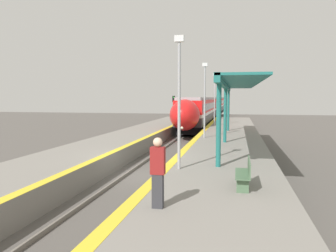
{
  "coord_description": "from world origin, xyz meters",
  "views": [
    {
      "loc": [
        4.51,
        -15.15,
        3.83
      ],
      "look_at": [
        0.55,
        3.63,
        2.14
      ],
      "focal_mm": 35.0,
      "sensor_mm": 36.0,
      "label": 1
    }
  ],
  "objects_px": {
    "lamppost_farthest": "(220,96)",
    "lamppost_near": "(179,93)",
    "railway_signal": "(174,110)",
    "lamppost_far": "(215,96)",
    "platform_bench": "(245,173)",
    "person_waiting": "(158,171)",
    "lamppost_mid": "(205,95)",
    "train": "(214,106)"
  },
  "relations": [
    {
      "from": "lamppost_farthest",
      "to": "lamppost_near",
      "type": "bearing_deg",
      "value": -90.0
    },
    {
      "from": "platform_bench",
      "to": "lamppost_mid",
      "type": "relative_size",
      "value": 0.31
    },
    {
      "from": "lamppost_far",
      "to": "train",
      "type": "bearing_deg",
      "value": 94.05
    },
    {
      "from": "lamppost_mid",
      "to": "lamppost_farthest",
      "type": "relative_size",
      "value": 1.0
    },
    {
      "from": "person_waiting",
      "to": "lamppost_mid",
      "type": "distance_m",
      "value": 15.02
    },
    {
      "from": "person_waiting",
      "to": "lamppost_far",
      "type": "height_order",
      "value": "lamppost_far"
    },
    {
      "from": "lamppost_near",
      "to": "lamppost_mid",
      "type": "relative_size",
      "value": 1.0
    },
    {
      "from": "railway_signal",
      "to": "lamppost_farthest",
      "type": "bearing_deg",
      "value": 59.32
    },
    {
      "from": "railway_signal",
      "to": "lamppost_mid",
      "type": "bearing_deg",
      "value": -69.92
    },
    {
      "from": "platform_bench",
      "to": "lamppost_mid",
      "type": "distance_m",
      "value": 12.98
    },
    {
      "from": "railway_signal",
      "to": "lamppost_farthest",
      "type": "distance_m",
      "value": 9.21
    },
    {
      "from": "lamppost_mid",
      "to": "lamppost_far",
      "type": "xyz_separation_m",
      "value": [
        0.0,
        10.25,
        0.0
      ]
    },
    {
      "from": "train",
      "to": "lamppost_near",
      "type": "xyz_separation_m",
      "value": [
        2.3,
        -53.05,
        1.79
      ]
    },
    {
      "from": "lamppost_near",
      "to": "railway_signal",
      "type": "bearing_deg",
      "value": 101.43
    },
    {
      "from": "railway_signal",
      "to": "lamppost_farthest",
      "type": "xyz_separation_m",
      "value": [
        4.64,
        7.81,
        1.52
      ]
    },
    {
      "from": "railway_signal",
      "to": "lamppost_far",
      "type": "height_order",
      "value": "lamppost_far"
    },
    {
      "from": "lamppost_mid",
      "to": "lamppost_far",
      "type": "bearing_deg",
      "value": 90.0
    },
    {
      "from": "person_waiting",
      "to": "lamppost_mid",
      "type": "relative_size",
      "value": 0.35
    },
    {
      "from": "person_waiting",
      "to": "lamppost_farthest",
      "type": "relative_size",
      "value": 0.35
    },
    {
      "from": "platform_bench",
      "to": "person_waiting",
      "type": "height_order",
      "value": "person_waiting"
    },
    {
      "from": "railway_signal",
      "to": "lamppost_near",
      "type": "height_order",
      "value": "lamppost_near"
    },
    {
      "from": "lamppost_mid",
      "to": "lamppost_far",
      "type": "relative_size",
      "value": 1.0
    },
    {
      "from": "train",
      "to": "person_waiting",
      "type": "distance_m",
      "value": 57.74
    },
    {
      "from": "railway_signal",
      "to": "lamppost_mid",
      "type": "distance_m",
      "value": 13.59
    },
    {
      "from": "person_waiting",
      "to": "lamppost_farthest",
      "type": "height_order",
      "value": "lamppost_farthest"
    },
    {
      "from": "platform_bench",
      "to": "lamppost_near",
      "type": "xyz_separation_m",
      "value": [
        -2.5,
        2.24,
        2.51
      ]
    },
    {
      "from": "platform_bench",
      "to": "person_waiting",
      "type": "distance_m",
      "value": 3.31
    },
    {
      "from": "platform_bench",
      "to": "lamppost_mid",
      "type": "height_order",
      "value": "lamppost_mid"
    },
    {
      "from": "platform_bench",
      "to": "lamppost_far",
      "type": "distance_m",
      "value": 23.01
    },
    {
      "from": "railway_signal",
      "to": "lamppost_far",
      "type": "bearing_deg",
      "value": -27.7
    },
    {
      "from": "person_waiting",
      "to": "lamppost_near",
      "type": "relative_size",
      "value": 0.35
    },
    {
      "from": "platform_bench",
      "to": "railway_signal",
      "type": "relative_size",
      "value": 0.41
    },
    {
      "from": "platform_bench",
      "to": "lamppost_farthest",
      "type": "xyz_separation_m",
      "value": [
        -2.5,
        32.99,
        2.51
      ]
    },
    {
      "from": "railway_signal",
      "to": "lamppost_mid",
      "type": "relative_size",
      "value": 0.77
    },
    {
      "from": "lamppost_mid",
      "to": "railway_signal",
      "type": "bearing_deg",
      "value": 110.08
    },
    {
      "from": "railway_signal",
      "to": "lamppost_far",
      "type": "relative_size",
      "value": 0.77
    },
    {
      "from": "platform_bench",
      "to": "lamppost_near",
      "type": "height_order",
      "value": "lamppost_near"
    },
    {
      "from": "lamppost_far",
      "to": "person_waiting",
      "type": "bearing_deg",
      "value": -89.39
    },
    {
      "from": "train",
      "to": "platform_bench",
      "type": "height_order",
      "value": "train"
    },
    {
      "from": "lamppost_near",
      "to": "lamppost_farthest",
      "type": "bearing_deg",
      "value": 90.0
    },
    {
      "from": "lamppost_mid",
      "to": "person_waiting",
      "type": "bearing_deg",
      "value": -88.97
    },
    {
      "from": "platform_bench",
      "to": "lamppost_far",
      "type": "height_order",
      "value": "lamppost_far"
    }
  ]
}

